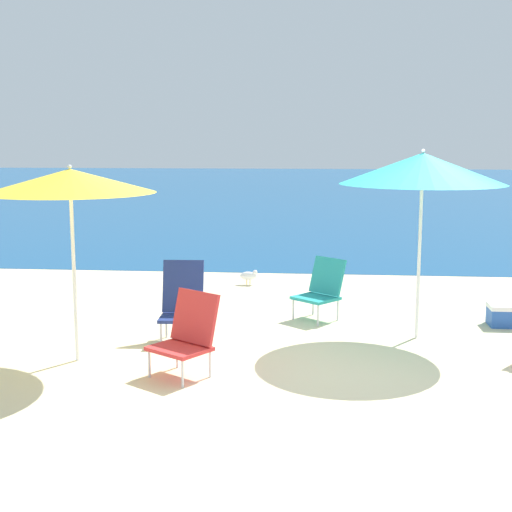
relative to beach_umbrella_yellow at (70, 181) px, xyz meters
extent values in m
plane|color=beige|center=(2.76, 0.07, -1.80)|extent=(60.00, 60.00, 0.00)
cube|color=navy|center=(2.76, 24.83, -1.80)|extent=(60.00, 40.00, 0.01)
cylinder|color=white|center=(0.00, 0.00, -0.96)|extent=(0.04, 0.04, 1.69)
cone|color=yellow|center=(0.00, 0.00, 0.00)|extent=(1.66, 1.66, 0.23)
sphere|color=white|center=(0.00, 0.00, 0.14)|extent=(0.04, 0.04, 0.04)
cylinder|color=white|center=(3.51, 1.14, -0.94)|extent=(0.04, 0.04, 1.72)
cone|color=teal|center=(3.51, 1.14, 0.09)|extent=(1.80, 1.80, 0.34)
sphere|color=white|center=(3.51, 1.14, 0.28)|extent=(0.04, 0.04, 0.04)
cylinder|color=silver|center=(0.73, 0.55, -1.68)|extent=(0.02, 0.02, 0.26)
cylinder|color=silver|center=(1.12, 0.57, -1.68)|extent=(0.02, 0.02, 0.26)
cylinder|color=silver|center=(0.72, 0.90, -1.68)|extent=(0.02, 0.02, 0.26)
cylinder|color=silver|center=(1.10, 0.92, -1.68)|extent=(0.02, 0.02, 0.26)
cube|color=navy|center=(0.92, 0.74, -1.53)|extent=(0.47, 0.43, 0.04)
cube|color=navy|center=(0.91, 0.94, -1.22)|extent=(0.46, 0.22, 0.57)
cylinder|color=silver|center=(0.84, -0.44, -1.67)|extent=(0.02, 0.02, 0.26)
cylinder|color=silver|center=(1.21, -0.68, -1.67)|extent=(0.02, 0.02, 0.26)
cylinder|color=silver|center=(1.05, -0.14, -1.67)|extent=(0.02, 0.02, 0.26)
cylinder|color=silver|center=(1.41, -0.39, -1.67)|extent=(0.02, 0.02, 0.26)
cube|color=red|center=(1.13, -0.41, -1.53)|extent=(0.67, 0.64, 0.04)
cube|color=red|center=(1.25, -0.24, -1.26)|extent=(0.52, 0.43, 0.49)
cylinder|color=silver|center=(2.10, 1.82, -1.67)|extent=(0.02, 0.02, 0.26)
cylinder|color=silver|center=(2.41, 1.56, -1.67)|extent=(0.02, 0.02, 0.26)
cylinder|color=silver|center=(2.35, 2.10, -1.67)|extent=(0.02, 0.02, 0.26)
cylinder|color=silver|center=(2.65, 1.84, -1.67)|extent=(0.02, 0.02, 0.26)
cube|color=teal|center=(2.38, 1.83, -1.53)|extent=(0.64, 0.64, 0.04)
cube|color=teal|center=(2.52, 2.00, -1.28)|extent=(0.47, 0.44, 0.45)
cube|color=#2859B2|center=(4.70, 1.77, -1.70)|extent=(0.50, 0.32, 0.21)
cube|color=white|center=(4.70, 1.77, -1.57)|extent=(0.52, 0.33, 0.05)
cylinder|color=gold|center=(1.31, 3.89, -1.77)|extent=(0.01, 0.01, 0.07)
cylinder|color=gold|center=(1.36, 3.89, -1.77)|extent=(0.01, 0.01, 0.07)
ellipsoid|color=white|center=(1.34, 3.89, -1.67)|extent=(0.26, 0.11, 0.13)
sphere|color=white|center=(1.44, 3.89, -1.61)|extent=(0.07, 0.07, 0.07)
camera|label=1|loc=(2.42, -6.73, 0.42)|focal=50.00mm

